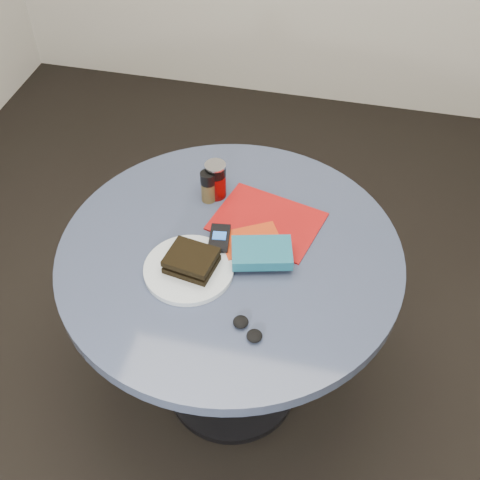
% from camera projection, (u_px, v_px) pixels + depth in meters
% --- Properties ---
extents(ground, '(4.00, 4.00, 0.00)m').
position_uv_depth(ground, '(232.00, 384.00, 2.27)').
color(ground, black).
rests_on(ground, ground).
extents(table, '(1.00, 1.00, 0.75)m').
position_uv_depth(table, '(231.00, 286.00, 1.85)').
color(table, black).
rests_on(table, ground).
extents(plate, '(0.32, 0.32, 0.02)m').
position_uv_depth(plate, '(189.00, 269.00, 1.67)').
color(plate, silver).
rests_on(plate, table).
extents(sandwich, '(0.15, 0.13, 0.05)m').
position_uv_depth(sandwich, '(191.00, 261.00, 1.65)').
color(sandwich, black).
rests_on(sandwich, plate).
extents(soda_can, '(0.08, 0.08, 0.12)m').
position_uv_depth(soda_can, '(216.00, 180.00, 1.85)').
color(soda_can, '#5B0504').
rests_on(soda_can, table).
extents(pepper_grinder, '(0.05, 0.05, 0.11)m').
position_uv_depth(pepper_grinder, '(208.00, 186.00, 1.84)').
color(pepper_grinder, '#43371C').
rests_on(pepper_grinder, table).
extents(magazine, '(0.36, 0.30, 0.01)m').
position_uv_depth(magazine, '(267.00, 221.00, 1.81)').
color(magazine, maroon).
rests_on(magazine, table).
extents(red_book, '(0.20, 0.18, 0.01)m').
position_uv_depth(red_book, '(251.00, 241.00, 1.74)').
color(red_book, '#B6300E').
rests_on(red_book, magazine).
extents(novel, '(0.19, 0.15, 0.03)m').
position_uv_depth(novel, '(262.00, 253.00, 1.68)').
color(novel, '#155267').
rests_on(novel, red_book).
extents(mp3_player, '(0.07, 0.11, 0.02)m').
position_uv_depth(mp3_player, '(219.00, 238.00, 1.73)').
color(mp3_player, black).
rests_on(mp3_player, red_book).
extents(headphones, '(0.10, 0.09, 0.02)m').
position_uv_depth(headphones, '(248.00, 329.00, 1.53)').
color(headphones, black).
rests_on(headphones, table).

